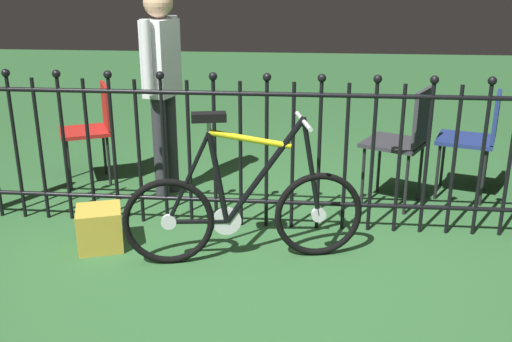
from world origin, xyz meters
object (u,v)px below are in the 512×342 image
display_crate (100,228)px  bicycle (244,209)px  person_visitor (162,76)px  chair_charcoal (406,135)px  chair_navy (477,133)px  chair_red (94,123)px

display_crate → bicycle: bearing=-4.8°
bicycle → person_visitor: size_ratio=0.90×
bicycle → display_crate: (-0.95, 0.08, -0.20)m
person_visitor → chair_charcoal: bearing=-2.0°
chair_navy → display_crate: size_ratio=3.02×
chair_red → display_crate: 1.37m
person_visitor → chair_red: bearing=159.5°
chair_navy → person_visitor: 2.46m
bicycle → person_visitor: bearing=124.9°
chair_navy → display_crate: 2.89m
chair_charcoal → display_crate: size_ratio=3.27×
chair_red → person_visitor: 0.84m
chair_charcoal → chair_red: chair_charcoal is taller
chair_navy → display_crate: (-2.62, -1.15, -0.39)m
person_visitor → bicycle: bearing=-55.1°
chair_charcoal → display_crate: (-2.05, -0.92, -0.42)m
bicycle → person_visitor: person_visitor is taller
chair_charcoal → chair_navy: bearing=22.0°
bicycle → person_visitor: 1.44m
bicycle → chair_navy: (1.67, 1.23, 0.18)m
bicycle → chair_charcoal: size_ratio=1.58×
chair_navy → bicycle: bearing=-143.6°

